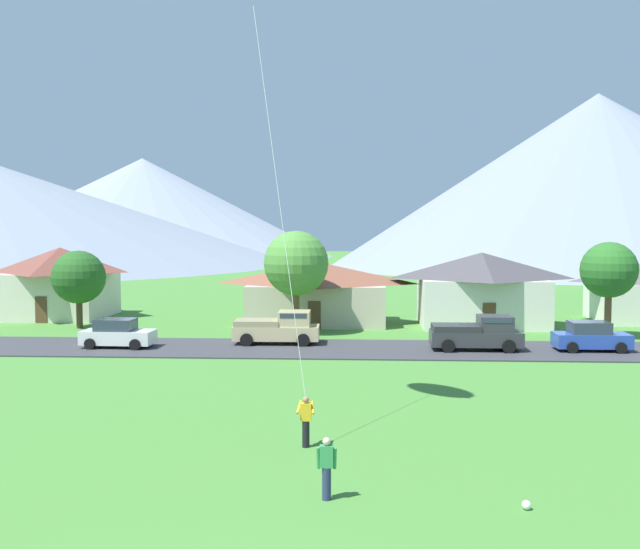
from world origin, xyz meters
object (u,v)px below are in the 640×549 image
object	(u,v)px
house_leftmost	(61,281)
parked_car_white_mid_east	(118,334)
house_right_center	(317,291)
watcher_person	(327,467)
tree_left_of_center	(609,270)
pickup_truck_sand_west_side	(279,328)
tree_center	(296,264)
soccer_ball	(526,505)
tree_near_left	(79,277)
pickup_truck_charcoal_east_side	(478,333)
parked_car_blue_east_end	(591,337)
house_left_center	(482,288)

from	to	relation	value
house_leftmost	parked_car_white_mid_east	bearing A→B (deg)	-56.82
house_right_center	watcher_person	size ratio (longest dim) A/B	6.44
tree_left_of_center	pickup_truck_sand_west_side	bearing A→B (deg)	-169.88
tree_center	soccer_ball	world-z (taller)	tree_center
tree_near_left	pickup_truck_sand_west_side	bearing A→B (deg)	-23.43
tree_near_left	tree_center	xyz separation A→B (m)	(15.61, -1.89, 1.11)
pickup_truck_sand_west_side	house_leftmost	bearing A→B (deg)	146.22
tree_left_of_center	pickup_truck_sand_west_side	world-z (taller)	tree_left_of_center
tree_center	pickup_truck_charcoal_east_side	xyz separation A→B (m)	(11.11, -6.20, -3.68)
parked_car_blue_east_end	tree_left_of_center	bearing A→B (deg)	62.80
pickup_truck_sand_west_side	watcher_person	size ratio (longest dim) A/B	3.13
tree_near_left	parked_car_white_mid_east	size ratio (longest dim) A/B	1.29
tree_left_of_center	parked_car_blue_east_end	size ratio (longest dim) A/B	1.48
tree_left_of_center	soccer_ball	xyz separation A→B (m)	(-11.76, -29.17, -4.28)
tree_center	pickup_truck_charcoal_east_side	distance (m)	13.25
house_left_center	house_right_center	bearing A→B (deg)	177.23
house_right_center	parked_car_white_mid_east	xyz separation A→B (m)	(-11.16, -11.87, -1.51)
parked_car_white_mid_east	house_right_center	bearing A→B (deg)	46.76
house_left_center	tree_center	world-z (taller)	tree_center
tree_near_left	parked_car_blue_east_end	world-z (taller)	tree_near_left
house_left_center	house_right_center	xyz separation A→B (m)	(-12.03, 0.58, -0.38)
parked_car_white_mid_east	watcher_person	world-z (taller)	parked_car_white_mid_east
tree_near_left	soccer_ball	size ratio (longest dim) A/B	23.03
pickup_truck_sand_west_side	pickup_truck_charcoal_east_side	size ratio (longest dim) A/B	1.01
house_leftmost	house_left_center	distance (m)	32.77
house_right_center	pickup_truck_charcoal_east_side	bearing A→B (deg)	-49.34
parked_car_blue_east_end	parked_car_white_mid_east	bearing A→B (deg)	-179.42
tree_center	pickup_truck_charcoal_east_side	world-z (taller)	tree_center
house_right_center	watcher_person	xyz separation A→B (m)	(2.28, -35.08, -1.50)
house_leftmost	watcher_person	xyz separation A→B (m)	(22.86, -37.63, -2.00)
house_left_center	pickup_truck_charcoal_east_side	size ratio (longest dim) A/B	1.83
house_left_center	soccer_ball	bearing A→B (deg)	-97.55
parked_car_white_mid_east	soccer_ball	distance (m)	30.05
house_left_center	tree_left_of_center	bearing A→B (deg)	-38.73
tree_near_left	house_right_center	bearing A→B (deg)	12.07
house_right_center	tree_left_of_center	size ratio (longest dim) A/B	1.73
house_leftmost	pickup_truck_charcoal_east_side	bearing A→B (deg)	-24.91
parked_car_white_mid_east	parked_car_blue_east_end	bearing A→B (deg)	0.58
house_left_center	tree_center	size ratio (longest dim) A/B	1.37
tree_left_of_center	tree_near_left	bearing A→B (deg)	175.64
house_leftmost	house_right_center	bearing A→B (deg)	-7.06
tree_near_left	watcher_person	size ratio (longest dim) A/B	3.30
house_right_center	tree_center	xyz separation A→B (m)	(-1.09, -5.46, 2.36)
house_right_center	tree_near_left	distance (m)	17.12
tree_center	watcher_person	bearing A→B (deg)	-83.50
parked_car_blue_east_end	tree_near_left	bearing A→B (deg)	166.40
house_right_center	tree_near_left	xyz separation A→B (m)	(-16.70, -3.57, 1.25)
parked_car_white_mid_east	pickup_truck_sand_west_side	xyz separation A→B (m)	(9.40, 1.82, 0.19)
tree_near_left	tree_center	size ratio (longest dim) A/B	0.80
pickup_truck_sand_west_side	pickup_truck_charcoal_east_side	distance (m)	11.89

